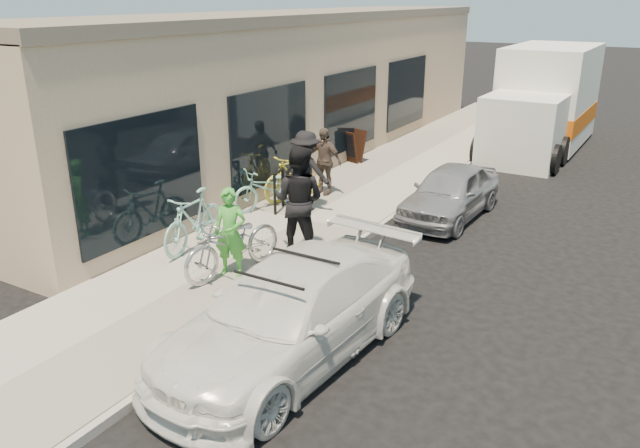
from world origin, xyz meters
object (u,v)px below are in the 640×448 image
at_px(bike_rack, 279,186).
at_px(cruiser_bike_c, 294,176).
at_px(sandwich_board, 353,146).
at_px(tandem_bike, 233,244).
at_px(moving_truck, 544,104).
at_px(sedan_white, 291,313).
at_px(bystander_b, 324,161).
at_px(woman_rider, 230,232).
at_px(sedan_silver, 450,192).
at_px(cruiser_bike_b, 269,188).
at_px(man_standing, 299,200).
at_px(bystander_a, 306,171).
at_px(cruiser_bike_a, 194,220).

height_order(bike_rack, cruiser_bike_c, cruiser_bike_c).
height_order(sandwich_board, tandem_bike, tandem_bike).
height_order(moving_truck, cruiser_bike_c, moving_truck).
distance_m(sedan_white, bystander_b, 7.04).
height_order(sedan_white, woman_rider, woman_rider).
xyz_separation_m(sedan_silver, woman_rider, (-2.08, -5.09, 0.33)).
distance_m(cruiser_bike_b, cruiser_bike_c, 0.87).
relative_size(sedan_white, man_standing, 2.32).
height_order(bike_rack, sedan_silver, sedan_silver).
bearing_deg(moving_truck, tandem_bike, -99.64).
bearing_deg(bike_rack, sedan_silver, 29.83).
distance_m(sedan_white, moving_truck, 14.53).
bearing_deg(bystander_a, bystander_b, -81.60).
distance_m(sedan_silver, cruiser_bike_b, 4.01).
xyz_separation_m(tandem_bike, bystander_b, (-0.98, 4.76, 0.26)).
bearing_deg(bike_rack, sedan_white, -54.44).
relative_size(sandwich_board, woman_rider, 0.59).
bearing_deg(sedan_white, sedan_silver, 95.56).
relative_size(sedan_silver, tandem_bike, 1.66).
height_order(cruiser_bike_a, bystander_b, bystander_b).
relative_size(sedan_white, cruiser_bike_c, 2.58).
xyz_separation_m(sedan_silver, bystander_a, (-2.77, -1.55, 0.46)).
bearing_deg(bystander_a, bike_rack, 29.07).
height_order(sedan_silver, cruiser_bike_a, cruiser_bike_a).
height_order(cruiser_bike_c, bystander_b, bystander_b).
bearing_deg(cruiser_bike_a, tandem_bike, -27.14).
xyz_separation_m(woman_rider, bystander_b, (-0.97, 4.82, 0.03)).
relative_size(cruiser_bike_a, bystander_a, 1.03).
distance_m(sandwich_board, bystander_a, 4.46).
xyz_separation_m(bike_rack, sandwich_board, (-0.58, 4.63, -0.09)).
distance_m(cruiser_bike_a, bystander_a, 3.04).
relative_size(tandem_bike, cruiser_bike_b, 1.14).
bearing_deg(tandem_bike, sedan_white, -23.94).
bearing_deg(tandem_bike, sandwich_board, 114.39).
bearing_deg(bystander_b, moving_truck, 70.91).
bearing_deg(sedan_silver, sedan_white, -87.12).
xyz_separation_m(cruiser_bike_b, bystander_b, (0.50, 1.58, 0.32)).
xyz_separation_m(cruiser_bike_c, bystander_a, (0.67, -0.56, 0.34)).
height_order(sedan_silver, tandem_bike, tandem_bike).
xyz_separation_m(tandem_bike, woman_rider, (-0.01, -0.06, 0.23)).
distance_m(sedan_silver, cruiser_bike_a, 5.65).
xyz_separation_m(bike_rack, moving_truck, (3.51, 9.83, 0.70)).
bearing_deg(cruiser_bike_b, cruiser_bike_c, 104.65).
height_order(woman_rider, bystander_a, bystander_a).
distance_m(man_standing, cruiser_bike_c, 3.30).
bearing_deg(woman_rider, man_standing, 52.48).
distance_m(cruiser_bike_a, bystander_b, 4.25).
xyz_separation_m(sedan_white, moving_truck, (0.16, 14.52, 0.74)).
distance_m(sandwich_board, bystander_b, 3.14).
bearing_deg(cruiser_bike_b, cruiser_bike_a, -64.85).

